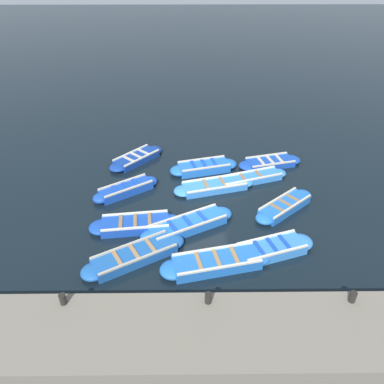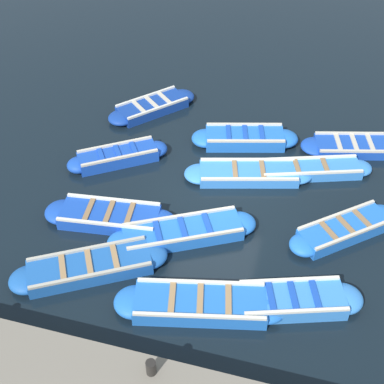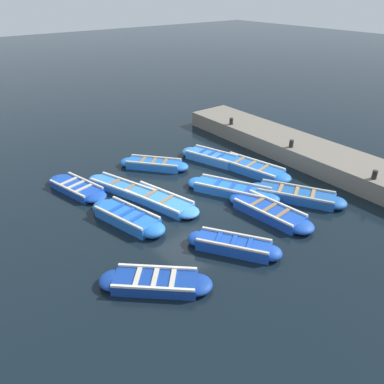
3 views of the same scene
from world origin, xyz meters
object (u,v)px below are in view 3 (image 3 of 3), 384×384
object	(u,v)px
boat_near_quay	(127,217)
boat_outer_right	(159,200)
boat_tucked	(154,164)
boat_alongside	(122,188)
boat_mid_row	(155,282)
bollard_mid_north	(291,144)
boat_inner_gap	(251,168)
boat_end_of_row	(296,195)
boat_bow_out	(211,157)
boat_far_corner	(232,190)
boat_drifting	(269,212)
bollard_north	(375,175)
boat_centre	(234,245)
boat_broadside	(77,188)
bollard_mid_south	(231,121)

from	to	relation	value
boat_near_quay	boat_outer_right	xyz separation A→B (m)	(1.62, 0.42, -0.05)
boat_tucked	boat_alongside	world-z (taller)	boat_tucked
boat_mid_row	bollard_mid_north	distance (m)	10.23
boat_inner_gap	boat_end_of_row	world-z (taller)	boat_inner_gap
boat_end_of_row	bollard_mid_north	size ratio (longest dim) A/B	10.81
boat_bow_out	boat_inner_gap	bearing A→B (deg)	-72.42
boat_far_corner	boat_drifting	bearing A→B (deg)	-91.58
bollard_north	boat_mid_row	bearing A→B (deg)	174.51
boat_outer_right	bollard_north	world-z (taller)	bollard_north
boat_tucked	boat_alongside	size ratio (longest dim) A/B	0.80
boat_near_quay	boat_end_of_row	xyz separation A→B (m)	(6.12, -2.66, -0.02)
boat_centre	boat_tucked	distance (m)	6.93
boat_far_corner	boat_broadside	size ratio (longest dim) A/B	1.14
boat_bow_out	boat_outer_right	distance (m)	4.60
boat_near_quay	boat_outer_right	world-z (taller)	boat_near_quay
boat_end_of_row	bollard_north	xyz separation A→B (m)	(2.57, -1.67, 0.79)
boat_bow_out	boat_tucked	bearing A→B (deg)	158.39
boat_mid_row	boat_outer_right	distance (m)	4.63
boat_end_of_row	bollard_north	distance (m)	3.16
boat_alongside	bollard_north	world-z (taller)	bollard_north
boat_alongside	boat_mid_row	distance (m)	5.89
boat_broadside	boat_near_quay	bearing A→B (deg)	-81.11
boat_drifting	boat_broadside	bearing A→B (deg)	128.39
boat_far_corner	boat_alongside	size ratio (longest dim) A/B	1.04
boat_far_corner	bollard_north	size ratio (longest dim) A/B	11.07
boat_end_of_row	boat_tucked	world-z (taller)	boat_end_of_row
boat_far_corner	boat_centre	size ratio (longest dim) A/B	1.31
boat_outer_right	boat_drifting	xyz separation A→B (m)	(2.75, -3.26, 0.03)
boat_outer_right	boat_centre	bearing A→B (deg)	-85.92
boat_bow_out	boat_outer_right	bearing A→B (deg)	-156.91
boat_outer_right	boat_broadside	xyz separation A→B (m)	(-2.14, 2.92, -0.00)
boat_alongside	bollard_mid_south	world-z (taller)	bollard_mid_south
boat_outer_right	bollard_north	xyz separation A→B (m)	(7.07, -4.75, 0.82)
boat_bow_out	boat_drifting	bearing A→B (deg)	-106.33
bollard_mid_north	boat_drifting	bearing A→B (deg)	-148.66
boat_outer_right	bollard_mid_south	world-z (taller)	bollard_mid_south
boat_centre	boat_alongside	world-z (taller)	boat_centre
boat_drifting	boat_near_quay	bearing A→B (deg)	147.02
boat_inner_gap	bollard_mid_north	distance (m)	2.37
boat_near_quay	boat_inner_gap	xyz separation A→B (m)	(6.49, 0.21, -0.01)
boat_end_of_row	boat_tucked	distance (m)	6.60
boat_tucked	boat_alongside	xyz separation A→B (m)	(-2.26, -1.11, -0.03)
boat_bow_out	boat_inner_gap	distance (m)	2.12
boat_mid_row	bollard_mid_north	xyz separation A→B (m)	(9.69, 3.20, 0.81)
boat_inner_gap	boat_far_corner	bearing A→B (deg)	-154.34
boat_inner_gap	boat_alongside	size ratio (longest dim) A/B	1.09
boat_inner_gap	bollard_north	distance (m)	5.10
boat_bow_out	boat_tucked	size ratio (longest dim) A/B	1.14
boat_outer_right	boat_broadside	size ratio (longest dim) A/B	1.14
boat_bow_out	boat_broadside	distance (m)	6.47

